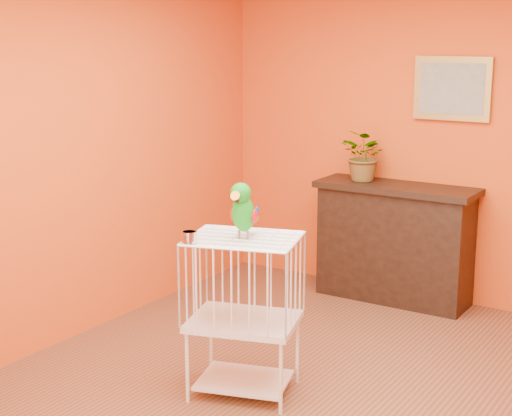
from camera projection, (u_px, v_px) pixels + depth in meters
The scene contains 8 objects.
ground at pixel (314, 403), 4.72m from camera, with size 4.50×4.50×0.00m, color brown.
room_shell at pixel (318, 141), 4.37m from camera, with size 4.50×4.50×4.50m.
console_cabinet at pixel (394, 243), 6.46m from camera, with size 1.31×0.47×0.97m.
potted_plant at pixel (366, 161), 6.48m from camera, with size 0.39×0.43×0.33m, color #26722D.
framed_picture at pixel (452, 89), 6.16m from camera, with size 0.62×0.04×0.50m.
birdcage at pixel (244, 314), 4.75m from camera, with size 0.76×0.66×0.99m.
feed_cup at pixel (189, 237), 4.52m from camera, with size 0.09×0.09×0.06m, color silver.
parrot at pixel (243, 210), 4.59m from camera, with size 0.18×0.31×0.34m.
Camera 1 is at (2.05, -3.85, 2.17)m, focal length 55.00 mm.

